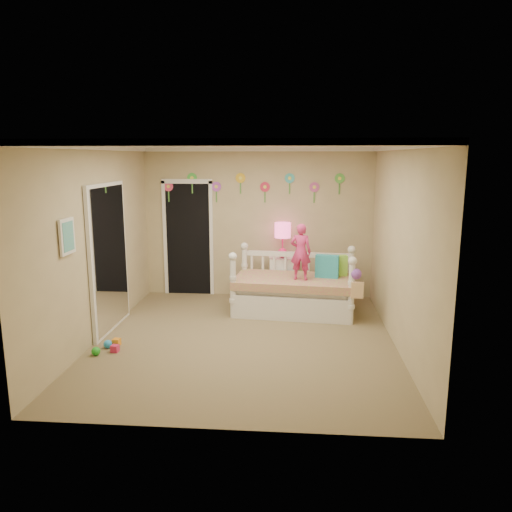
# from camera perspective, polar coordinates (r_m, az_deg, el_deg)

# --- Properties ---
(floor) EXTENTS (4.00, 4.50, 0.01)m
(floor) POSITION_cam_1_polar(r_m,az_deg,el_deg) (6.80, -1.26, -9.70)
(floor) COLOR #7F684C
(floor) RESTS_ON ground
(ceiling) EXTENTS (4.00, 4.50, 0.01)m
(ceiling) POSITION_cam_1_polar(r_m,az_deg,el_deg) (6.35, -1.37, 12.76)
(ceiling) COLOR white
(ceiling) RESTS_ON floor
(back_wall) EXTENTS (4.00, 0.01, 2.60)m
(back_wall) POSITION_cam_1_polar(r_m,az_deg,el_deg) (8.66, 0.22, 3.79)
(back_wall) COLOR tan
(back_wall) RESTS_ON floor
(left_wall) EXTENTS (0.01, 4.50, 2.60)m
(left_wall) POSITION_cam_1_polar(r_m,az_deg,el_deg) (6.95, -17.96, 1.32)
(left_wall) COLOR tan
(left_wall) RESTS_ON floor
(right_wall) EXTENTS (0.01, 4.50, 2.60)m
(right_wall) POSITION_cam_1_polar(r_m,az_deg,el_deg) (6.56, 16.35, 0.84)
(right_wall) COLOR tan
(right_wall) RESTS_ON floor
(crown_molding) EXTENTS (4.00, 4.50, 0.06)m
(crown_molding) POSITION_cam_1_polar(r_m,az_deg,el_deg) (6.35, -1.37, 12.49)
(crown_molding) COLOR white
(crown_molding) RESTS_ON ceiling
(daybed) EXTENTS (1.98, 1.19, 1.03)m
(daybed) POSITION_cam_1_polar(r_m,az_deg,el_deg) (7.85, 4.41, -2.89)
(daybed) COLOR white
(daybed) RESTS_ON floor
(pillow_turquoise) EXTENTS (0.38, 0.20, 0.36)m
(pillow_turquoise) POSITION_cam_1_polar(r_m,az_deg,el_deg) (7.85, 8.23, -1.20)
(pillow_turquoise) COLOR teal
(pillow_turquoise) RESTS_ON daybed
(pillow_lime) EXTENTS (0.36, 0.18, 0.33)m
(pillow_lime) POSITION_cam_1_polar(r_m,az_deg,el_deg) (8.00, 9.26, -1.11)
(pillow_lime) COLOR #90DD43
(pillow_lime) RESTS_ON daybed
(child) EXTENTS (0.35, 0.26, 0.88)m
(child) POSITION_cam_1_polar(r_m,az_deg,el_deg) (7.61, 5.20, 0.48)
(child) COLOR #DC3276
(child) RESTS_ON daybed
(nightstand) EXTENTS (0.48, 0.38, 0.74)m
(nightstand) POSITION_cam_1_polar(r_m,az_deg,el_deg) (8.59, 3.05, -2.60)
(nightstand) COLOR white
(nightstand) RESTS_ON floor
(table_lamp) EXTENTS (0.28, 0.28, 0.61)m
(table_lamp) POSITION_cam_1_polar(r_m,az_deg,el_deg) (8.44, 3.10, 2.50)
(table_lamp) COLOR #D71C5C
(table_lamp) RESTS_ON nightstand
(closet_doorway) EXTENTS (0.90, 0.04, 2.07)m
(closet_doorway) POSITION_cam_1_polar(r_m,az_deg,el_deg) (8.87, -7.87, 2.14)
(closet_doorway) COLOR black
(closet_doorway) RESTS_ON back_wall
(flower_decals) EXTENTS (3.40, 0.02, 0.50)m
(flower_decals) POSITION_cam_1_polar(r_m,az_deg,el_deg) (8.60, -0.39, 8.02)
(flower_decals) COLOR #B2668C
(flower_decals) RESTS_ON back_wall
(mirror_closet) EXTENTS (0.07, 1.30, 2.10)m
(mirror_closet) POSITION_cam_1_polar(r_m,az_deg,el_deg) (7.25, -16.65, -0.21)
(mirror_closet) COLOR white
(mirror_closet) RESTS_ON left_wall
(wall_picture) EXTENTS (0.05, 0.34, 0.42)m
(wall_picture) POSITION_cam_1_polar(r_m,az_deg,el_deg) (6.08, -21.05, 2.13)
(wall_picture) COLOR white
(wall_picture) RESTS_ON left_wall
(hanging_bag) EXTENTS (0.20, 0.16, 0.36)m
(hanging_bag) POSITION_cam_1_polar(r_m,az_deg,el_deg) (7.33, 11.49, -3.23)
(hanging_bag) COLOR beige
(hanging_bag) RESTS_ON daybed
(toy_scatter) EXTENTS (0.86, 1.34, 0.11)m
(toy_scatter) POSITION_cam_1_polar(r_m,az_deg,el_deg) (6.82, -15.93, -9.62)
(toy_scatter) COLOR #996666
(toy_scatter) RESTS_ON floor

